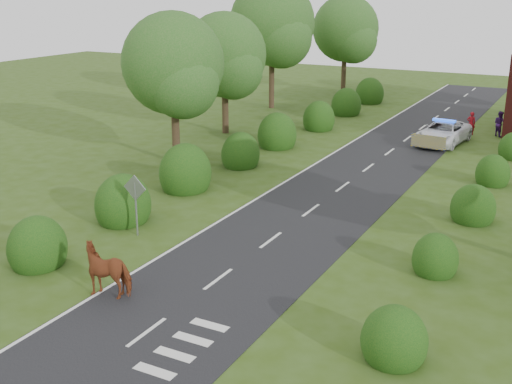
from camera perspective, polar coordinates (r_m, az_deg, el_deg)
The scene contains 14 objects.
ground at distance 22.16m, azimuth -3.38°, elevation -7.78°, with size 120.00×120.00×0.00m, color #304A10.
road at distance 35.02m, azimuth 9.43°, elevation 1.74°, with size 6.00×70.00×0.02m, color black.
road_markings at distance 33.67m, azimuth 5.71°, elevation 1.28°, with size 4.96×70.00×0.01m.
hedgerow_left at distance 34.51m, azimuth -2.61°, elevation 3.00°, with size 2.75×50.41×3.00m.
hedgerow_right at distance 29.89m, azimuth 19.11°, elevation -0.75°, with size 2.10×45.78×2.10m.
tree_left_a at distance 35.52m, azimuth -7.17°, elevation 10.85°, with size 5.74×5.60×8.38m.
tree_left_b at distance 43.05m, azimuth -2.62°, elevation 11.78°, with size 5.74×5.60×8.07m.
tree_left_c at distance 52.36m, azimuth 1.66°, elevation 14.49°, with size 6.97×6.80×10.22m.
tree_left_d at distance 60.65m, azimuth 8.14°, elevation 13.94°, with size 6.15×6.00×8.89m.
road_sign at distance 25.77m, azimuth -10.68°, elevation -0.37°, with size 1.06×0.08×2.53m.
cow at distance 21.48m, azimuth -12.90°, elevation -6.98°, with size 1.07×2.03×1.44m, color maroon.
police_van at distance 42.44m, azimuth 16.29°, elevation 5.07°, with size 2.96×5.44×1.58m.
pedestrian_red at distance 45.68m, azimuth 18.57°, elevation 5.81°, with size 0.57×0.37×1.56m, color maroon.
pedestrian_purple at distance 45.82m, azimuth 20.84°, elevation 5.69°, with size 0.82×0.64×1.69m, color #381755.
Camera 1 is at (10.49, -17.02, 9.57)m, focal length 45.00 mm.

